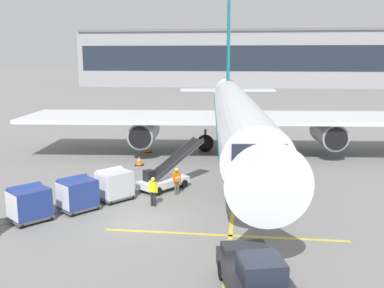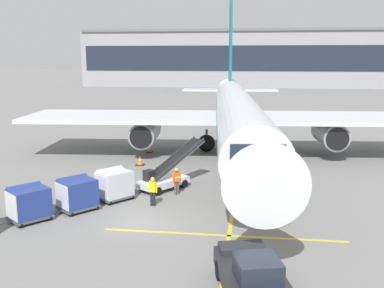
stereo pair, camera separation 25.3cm
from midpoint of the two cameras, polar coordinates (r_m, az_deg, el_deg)
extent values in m
plane|color=slate|center=(24.20, -6.45, -9.86)|extent=(600.00, 600.00, 0.00)
cylinder|color=silver|center=(38.96, 5.97, 3.98)|extent=(6.69, 38.03, 3.56)
cube|color=#146B7A|center=(38.96, 5.97, 3.98)|extent=(6.60, 36.52, 0.43)
cone|color=silver|center=(18.64, 9.22, -3.85)|extent=(3.66, 3.83, 3.38)
cone|color=silver|center=(60.60, 4.92, 6.75)|extent=(3.49, 5.93, 3.03)
cube|color=silver|center=(40.64, -7.94, 3.46)|extent=(18.55, 9.04, 0.36)
cylinder|color=#93969E|center=(39.82, -5.79, 1.49)|extent=(2.61, 5.09, 2.21)
cylinder|color=black|center=(37.37, -6.36, 0.85)|extent=(1.88, 0.28, 1.88)
cube|color=silver|center=(41.62, 19.37, 3.12)|extent=(18.55, 9.04, 0.36)
cylinder|color=#93969E|center=(40.64, 17.34, 1.24)|extent=(2.61, 5.09, 2.21)
cylinder|color=black|center=(38.25, 18.26, 0.60)|extent=(1.88, 0.28, 1.88)
cube|color=#146B7A|center=(59.03, 5.06, 12.59)|extent=(0.66, 4.55, 11.36)
cube|color=silver|center=(58.88, 4.97, 6.89)|extent=(12.44, 4.03, 0.20)
cube|color=#1E2633|center=(20.93, 8.54, -0.69)|extent=(2.62, 1.80, 0.78)
cylinder|color=#47474C|center=(28.26, 7.04, -3.74)|extent=(0.22, 0.22, 1.29)
sphere|color=black|center=(28.43, 7.01, -4.99)|extent=(1.58, 1.58, 1.58)
cylinder|color=#47474C|center=(41.15, 2.05, 0.99)|extent=(0.22, 0.22, 1.29)
sphere|color=black|center=(41.26, 2.04, 0.11)|extent=(1.58, 1.58, 1.58)
cylinder|color=#47474C|center=(41.41, 9.46, 0.91)|extent=(0.22, 0.22, 1.29)
sphere|color=black|center=(41.53, 9.43, 0.04)|extent=(1.58, 1.58, 1.58)
cube|color=silver|center=(29.61, -3.42, -4.86)|extent=(3.28, 3.70, 0.44)
cube|color=black|center=(29.11, -5.26, -4.00)|extent=(0.80, 0.81, 0.70)
cylinder|color=#333338|center=(29.54, -4.28, -3.67)|extent=(0.08, 0.08, 0.80)
cube|color=silver|center=(30.09, -1.81, -2.07)|extent=(3.53, 4.44, 2.27)
cube|color=black|center=(30.07, -1.81, -1.90)|extent=(3.33, 4.24, 2.12)
cube|color=#333338|center=(29.76, -1.21, -1.98)|extent=(2.81, 3.90, 2.30)
cube|color=#333338|center=(30.37, -2.40, -1.72)|extent=(2.81, 3.90, 2.30)
cylinder|color=black|center=(29.97, -0.79, -5.08)|extent=(0.49, 0.57, 0.56)
cylinder|color=black|center=(30.98, -2.75, -4.56)|extent=(0.49, 0.57, 0.56)
cylinder|color=black|center=(28.38, -4.14, -6.04)|extent=(0.49, 0.57, 0.56)
cylinder|color=black|center=(29.44, -6.10, -5.45)|extent=(0.49, 0.57, 0.56)
cube|color=#515156|center=(27.95, -9.55, -6.59)|extent=(2.50, 2.56, 0.12)
cylinder|color=#4C4C51|center=(27.26, -11.92, -7.15)|extent=(0.49, 0.59, 0.07)
cube|color=silver|center=(27.72, -9.61, -4.99)|extent=(2.36, 2.42, 1.50)
cube|color=silver|center=(27.91, -10.11, -3.78)|extent=(1.80, 1.96, 0.74)
cube|color=silver|center=(27.22, -11.29, -5.36)|extent=(1.14, 0.93, 1.38)
sphere|color=black|center=(28.11, -11.69, -6.70)|extent=(0.30, 0.30, 0.30)
sphere|color=black|center=(27.01, -10.15, -7.37)|extent=(0.30, 0.30, 0.30)
sphere|color=black|center=(28.93, -8.99, -6.09)|extent=(0.30, 0.30, 0.30)
sphere|color=black|center=(27.87, -7.39, -6.71)|extent=(0.30, 0.30, 0.30)
cube|color=#515156|center=(26.52, -14.05, -7.75)|extent=(2.50, 2.56, 0.12)
cylinder|color=#4C4C51|center=(25.93, -16.67, -8.35)|extent=(0.49, 0.59, 0.07)
cube|color=navy|center=(26.27, -14.14, -6.08)|extent=(2.36, 2.42, 1.50)
cube|color=navy|center=(26.48, -14.63, -4.79)|extent=(1.80, 1.96, 0.74)
cube|color=silver|center=(25.84, -16.01, -6.46)|extent=(1.14, 0.93, 1.38)
sphere|color=black|center=(26.76, -16.28, -7.83)|extent=(0.30, 0.30, 0.30)
sphere|color=black|center=(25.61, -14.86, -8.61)|extent=(0.30, 0.30, 0.30)
sphere|color=black|center=(27.47, -13.30, -7.18)|extent=(0.30, 0.30, 0.30)
sphere|color=black|center=(26.36, -11.78, -7.90)|extent=(0.30, 0.30, 0.30)
cube|color=#515156|center=(25.62, -19.67, -8.75)|extent=(2.50, 2.56, 0.12)
cylinder|color=#4C4C51|center=(25.16, -22.50, -9.34)|extent=(0.49, 0.59, 0.07)
cube|color=navy|center=(25.37, -19.79, -7.02)|extent=(2.36, 2.42, 1.50)
cube|color=navy|center=(25.58, -20.24, -5.67)|extent=(1.80, 1.96, 0.74)
cube|color=silver|center=(25.03, -21.82, -7.41)|extent=(1.14, 0.93, 1.38)
sphere|color=black|center=(25.96, -21.91, -8.79)|extent=(0.30, 0.30, 0.30)
sphere|color=black|center=(24.76, -20.72, -9.66)|extent=(0.30, 0.30, 0.30)
sphere|color=black|center=(26.53, -18.68, -8.14)|extent=(0.30, 0.30, 0.30)
sphere|color=black|center=(25.37, -17.36, -8.95)|extent=(0.30, 0.30, 0.30)
cube|color=#232328|center=(17.11, 8.06, -16.64)|extent=(3.12, 4.78, 0.70)
cube|color=#1E2633|center=(16.11, 8.85, -15.52)|extent=(1.80, 1.85, 0.80)
cube|color=#28282D|center=(18.35, 6.78, -12.99)|extent=(1.97, 1.38, 0.24)
cylinder|color=black|center=(18.65, 9.80, -15.28)|extent=(0.46, 0.81, 0.76)
cylinder|color=black|center=(18.25, 4.00, -15.76)|extent=(0.46, 0.81, 0.76)
cylinder|color=black|center=(26.51, -4.92, -6.96)|extent=(0.15, 0.15, 0.86)
cylinder|color=black|center=(26.44, -4.56, -7.00)|extent=(0.15, 0.15, 0.86)
cube|color=yellow|center=(26.26, -4.76, -5.48)|extent=(0.42, 0.30, 0.58)
cube|color=white|center=(26.37, -4.66, -5.41)|extent=(0.34, 0.07, 0.08)
sphere|color=tan|center=(26.15, -4.78, -4.62)|extent=(0.21, 0.21, 0.21)
sphere|color=yellow|center=(26.13, -4.78, -4.47)|extent=(0.23, 0.23, 0.23)
cylinder|color=yellow|center=(26.36, -5.25, -5.53)|extent=(0.09, 0.09, 0.56)
cylinder|color=yellow|center=(26.18, -4.28, -5.63)|extent=(0.09, 0.09, 0.56)
cylinder|color=#514C42|center=(28.55, -1.56, -5.59)|extent=(0.15, 0.15, 0.86)
cylinder|color=#514C42|center=(28.47, -1.87, -5.65)|extent=(0.15, 0.15, 0.86)
cube|color=orange|center=(28.31, -1.72, -4.22)|extent=(0.45, 0.42, 0.58)
cube|color=white|center=(28.21, -1.60, -4.28)|extent=(0.27, 0.22, 0.08)
sphere|color=brown|center=(28.21, -1.73, -3.42)|extent=(0.21, 0.21, 0.21)
sphere|color=yellow|center=(28.19, -1.73, -3.28)|extent=(0.23, 0.23, 0.23)
cylinder|color=orange|center=(28.44, -1.30, -4.25)|extent=(0.09, 0.09, 0.56)
cylinder|color=orange|center=(28.22, -2.15, -4.38)|extent=(0.09, 0.09, 0.56)
cube|color=black|center=(36.44, -6.43, -2.65)|extent=(0.67, 0.67, 0.05)
cone|color=orange|center=(36.36, -6.45, -2.07)|extent=(0.54, 0.54, 0.71)
cylinder|color=white|center=(36.35, -6.45, -2.01)|extent=(0.30, 0.30, 0.09)
cube|color=black|center=(41.21, -5.24, -1.03)|extent=(0.53, 0.53, 0.05)
cone|color=orange|center=(41.14, -5.25, -0.61)|extent=(0.43, 0.43, 0.56)
cylinder|color=white|center=(41.14, -5.25, -0.57)|extent=(0.23, 0.23, 0.07)
cube|color=yellow|center=(39.61, 6.31, -1.57)|extent=(0.20, 110.00, 0.01)
cube|color=yellow|center=(22.42, 4.26, -11.54)|extent=(12.00, 0.20, 0.01)
cube|color=#939399|center=(138.28, 8.23, 10.62)|extent=(102.47, 19.20, 15.76)
cube|color=#1E2633|center=(128.62, 8.27, 10.77)|extent=(99.40, 0.10, 7.09)
cube|color=slate|center=(136.56, 8.33, 14.06)|extent=(101.45, 16.32, 0.70)
camera|label=1|loc=(0.13, -89.75, 0.05)|focal=41.81mm
camera|label=2|loc=(0.13, 90.25, -0.05)|focal=41.81mm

